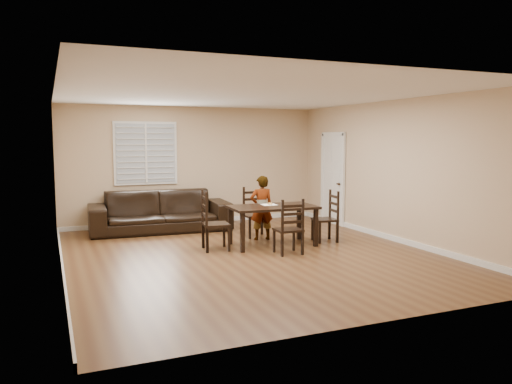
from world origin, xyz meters
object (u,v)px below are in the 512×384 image
(chair_near, at_px, (254,214))
(sofa, at_px, (161,211))
(chair_right, at_px, (330,218))
(child, at_px, (262,208))
(dining_table, at_px, (273,211))
(chair_left, at_px, (209,223))
(chair_far, at_px, (291,230))
(donut, at_px, (270,203))

(chair_near, distance_m, sofa, 2.06)
(chair_near, height_order, chair_right, chair_near)
(chair_near, relative_size, child, 0.80)
(chair_right, xyz_separation_m, child, (-1.17, 0.64, 0.18))
(dining_table, relative_size, sofa, 0.55)
(dining_table, xyz_separation_m, sofa, (-1.60, 2.24, -0.22))
(chair_left, xyz_separation_m, child, (1.23, 0.50, 0.15))
(chair_near, bearing_deg, chair_right, -40.03)
(chair_far, relative_size, chair_left, 0.91)
(chair_far, height_order, sofa, chair_far)
(dining_table, xyz_separation_m, chair_near, (0.05, 1.01, -0.20))
(dining_table, bearing_deg, donut, 83.66)
(dining_table, relative_size, chair_near, 1.61)
(donut, bearing_deg, chair_far, -93.71)
(chair_left, distance_m, donut, 1.27)
(chair_right, bearing_deg, donut, -93.73)
(chair_far, xyz_separation_m, child, (0.06, 1.40, 0.19))
(chair_right, bearing_deg, chair_near, -124.98)
(child, bearing_deg, sofa, -39.14)
(chair_near, relative_size, sofa, 0.34)
(chair_left, bearing_deg, chair_near, -46.14)
(dining_table, xyz_separation_m, child, (0.03, 0.57, -0.02))
(chair_far, xyz_separation_m, sofa, (-1.56, 3.07, -0.01))
(dining_table, relative_size, chair_right, 1.64)
(chair_near, height_order, child, child)
(chair_far, distance_m, chair_left, 1.48)
(chair_near, height_order, chair_far, chair_near)
(chair_left, relative_size, sofa, 0.36)
(chair_near, distance_m, chair_far, 1.84)
(child, bearing_deg, donut, 96.76)
(chair_far, height_order, donut, chair_far)
(chair_left, xyz_separation_m, sofa, (-0.39, 2.17, -0.05))
(chair_far, bearing_deg, chair_left, -35.33)
(sofa, bearing_deg, child, -42.73)
(chair_near, xyz_separation_m, chair_right, (1.15, -1.07, -0.01))
(chair_left, height_order, child, child)
(chair_right, bearing_deg, child, -110.53)
(dining_table, height_order, chair_right, chair_right)
(chair_left, height_order, chair_right, chair_left)
(chair_far, relative_size, sofa, 0.33)
(donut, distance_m, sofa, 2.65)
(chair_near, bearing_deg, chair_far, -89.72)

